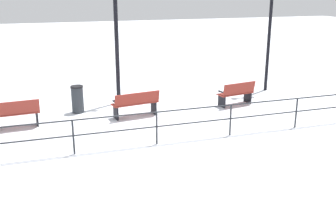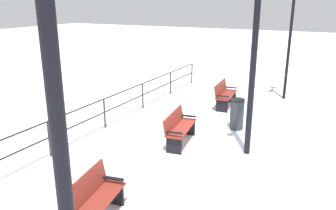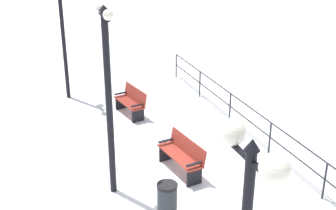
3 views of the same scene
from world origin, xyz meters
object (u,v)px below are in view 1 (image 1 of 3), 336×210
at_px(bench_second, 136,103).
at_px(lamppost_middle, 116,32).
at_px(bench_nearest, 236,93).
at_px(bench_third, 13,114).
at_px(lamppost_near, 271,11).
at_px(trash_bin, 77,99).

height_order(bench_second, lamppost_middle, lamppost_middle).
relative_size(bench_nearest, bench_second, 0.90).
distance_m(bench_second, bench_third, 3.92).
bearing_deg(bench_nearest, lamppost_near, -63.85).
height_order(bench_second, bench_third, bench_third).
relative_size(bench_nearest, lamppost_near, 0.30).
bearing_deg(lamppost_middle, bench_second, -172.86).
relative_size(lamppost_near, trash_bin, 5.14).
height_order(bench_second, lamppost_near, lamppost_near).
bearing_deg(trash_bin, bench_nearest, -99.16).
xyz_separation_m(bench_nearest, trash_bin, (0.93, 5.76, 0.02)).
bearing_deg(lamppost_near, trash_bin, 95.41).
bearing_deg(bench_second, bench_third, 80.95).
bearing_deg(lamppost_middle, bench_third, 116.56).
relative_size(bench_third, lamppost_middle, 0.36).
bearing_deg(bench_nearest, bench_third, 80.74).
bearing_deg(bench_third, bench_nearest, -93.50).
height_order(bench_nearest, lamppost_middle, lamppost_middle).
bearing_deg(lamppost_near, bench_third, 100.31).
height_order(bench_third, trash_bin, trash_bin).
bearing_deg(bench_third, trash_bin, -67.06).
distance_m(bench_nearest, bench_second, 3.92).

